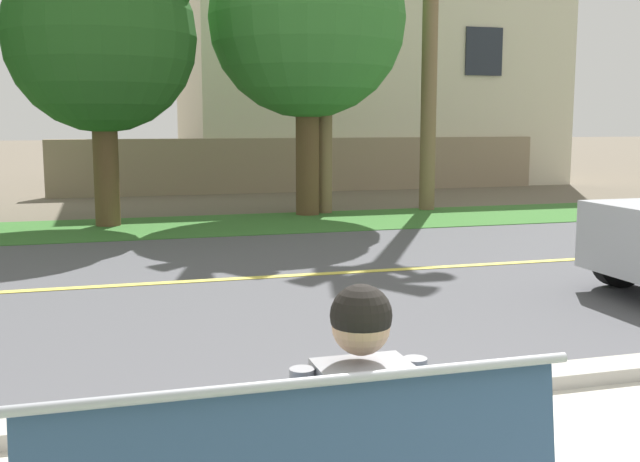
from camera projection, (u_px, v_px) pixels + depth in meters
ground_plane at (249, 256)px, 10.40m from camera, size 140.00×140.00×0.00m
curb_edge at (411, 392)px, 5.01m from camera, size 44.00×0.30×0.11m
street_asphalt at (273, 277)px, 8.97m from camera, size 52.00×8.00×0.01m
road_centre_line at (273, 277)px, 8.97m from camera, size 48.00×0.14×0.01m
far_verge_grass at (215, 225)px, 13.45m from camera, size 48.00×2.80×0.02m
seated_person_grey at (352, 430)px, 2.85m from camera, size 0.52×0.68×1.25m
shade_tree_left at (107, 23)px, 12.84m from camera, size 3.25×3.25×5.36m
shade_tree_centre at (314, 3)px, 14.34m from camera, size 3.76×3.76×6.21m
garden_wall at (307, 165)px, 19.94m from camera, size 13.00×0.36×1.40m
house_across_street at (362, 59)px, 23.27m from camera, size 11.53×6.91×7.38m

